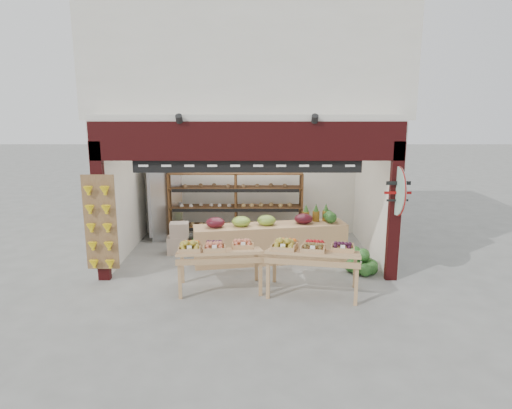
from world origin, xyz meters
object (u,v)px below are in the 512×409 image
at_px(display_table_left, 214,249).
at_px(refrigerator, 164,199).
at_px(back_shelving, 236,194).
at_px(watermelon_pile, 362,264).
at_px(mid_counter, 270,241).
at_px(display_table_right, 310,250).
at_px(cardboard_stack, 189,241).

bearing_deg(display_table_left, refrigerator, 114.73).
relative_size(back_shelving, watermelon_pile, 4.76).
bearing_deg(mid_counter, display_table_left, -125.15).
xyz_separation_m(display_table_right, watermelon_pile, (1.17, 0.98, -0.61)).
bearing_deg(display_table_left, cardboard_stack, 110.15).
bearing_deg(cardboard_stack, display_table_right, -42.14).
bearing_deg(display_table_right, display_table_left, 174.94).
height_order(back_shelving, mid_counter, back_shelving).
relative_size(refrigerator, display_table_right, 1.12).
height_order(mid_counter, display_table_right, mid_counter).
relative_size(display_table_left, watermelon_pile, 2.35).
height_order(mid_counter, display_table_left, mid_counter).
relative_size(refrigerator, watermelon_pile, 2.88).
height_order(cardboard_stack, mid_counter, mid_counter).
bearing_deg(display_table_left, watermelon_pile, 16.15).
bearing_deg(mid_counter, back_shelving, 117.01).
relative_size(cardboard_stack, watermelon_pile, 1.51).
bearing_deg(mid_counter, cardboard_stack, 162.09).
distance_m(display_table_left, display_table_right, 1.72).
bearing_deg(refrigerator, back_shelving, -28.13).
xyz_separation_m(mid_counter, watermelon_pile, (1.82, -0.67, -0.26)).
height_order(refrigerator, cardboard_stack, refrigerator).
xyz_separation_m(back_shelving, display_table_right, (1.44, -3.20, -0.38)).
xyz_separation_m(refrigerator, display_table_left, (1.53, -3.33, -0.22)).
height_order(back_shelving, refrigerator, back_shelving).
distance_m(back_shelving, watermelon_pile, 3.56).
distance_m(back_shelving, refrigerator, 1.83).
xyz_separation_m(back_shelving, watermelon_pile, (2.61, -2.21, -0.99)).
xyz_separation_m(mid_counter, display_table_right, (0.65, -1.65, 0.35)).
bearing_deg(cardboard_stack, refrigerator, 121.72).
relative_size(mid_counter, display_table_right, 1.89).
distance_m(mid_counter, display_table_right, 1.81).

